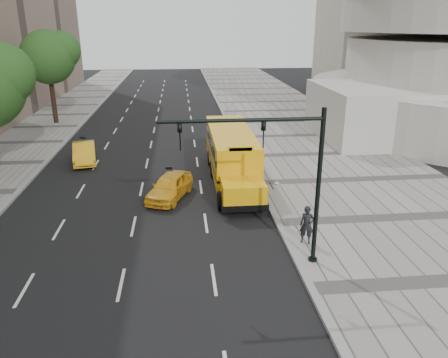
{
  "coord_description": "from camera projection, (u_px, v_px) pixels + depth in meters",
  "views": [
    {
      "loc": [
        1.44,
        -24.39,
        9.29
      ],
      "look_at": [
        3.5,
        -4.0,
        1.9
      ],
      "focal_mm": 35.0,
      "sensor_mm": 36.0,
      "label": 1
    }
  ],
  "objects": [
    {
      "name": "traffic_signal",
      "position": [
        283.0,
        170.0,
        16.3
      ],
      "size": [
        6.18,
        0.36,
        6.4
      ],
      "color": "black",
      "rests_on": "ground"
    },
    {
      "name": "pedestrian",
      "position": [
        307.0,
        225.0,
        18.91
      ],
      "size": [
        0.72,
        0.58,
        1.71
      ],
      "primitive_type": "imported",
      "rotation": [
        0.0,
        0.0,
        -0.31
      ],
      "color": "black",
      "rests_on": "sidewalk_museum"
    },
    {
      "name": "sidewalk_museum",
      "position": [
        354.0,
        180.0,
        26.95
      ],
      "size": [
        12.0,
        140.0,
        0.15
      ],
      "primitive_type": "cube",
      "color": "gray",
      "rests_on": "ground"
    },
    {
      "name": "taxi_near",
      "position": [
        170.0,
        186.0,
        24.22
      ],
      "size": [
        2.96,
        4.34,
        1.37
      ],
      "primitive_type": "imported",
      "rotation": [
        0.0,
        0.0,
        -0.37
      ],
      "color": "gold",
      "rests_on": "ground"
    },
    {
      "name": "tree_c",
      "position": [
        49.0,
        57.0,
        39.99
      ],
      "size": [
        5.51,
        4.9,
        8.71
      ],
      "color": "black",
      "rests_on": "ground"
    },
    {
      "name": "school_bus",
      "position": [
        231.0,
        151.0,
        27.02
      ],
      "size": [
        2.96,
        11.56,
        3.19
      ],
      "color": "#FCB20C",
      "rests_on": "ground"
    },
    {
      "name": "curb_museum",
      "position": [
        258.0,
        184.0,
        26.38
      ],
      "size": [
        0.3,
        140.0,
        0.15
      ],
      "primitive_type": "cube",
      "color": "gray",
      "rests_on": "ground"
    },
    {
      "name": "curb_far",
      "position": [
        18.0,
        192.0,
        25.06
      ],
      "size": [
        0.3,
        140.0,
        0.15
      ],
      "primitive_type": "cube",
      "color": "gray",
      "rests_on": "ground"
    },
    {
      "name": "taxi_far",
      "position": [
        84.0,
        153.0,
        30.42
      ],
      "size": [
        2.23,
        4.38,
        1.38
      ],
      "primitive_type": "imported",
      "rotation": [
        0.0,
        0.0,
        0.19
      ],
      "color": "gold",
      "rests_on": "ground"
    },
    {
      "name": "ground",
      "position": [
        159.0,
        188.0,
        25.84
      ],
      "size": [
        140.0,
        140.0,
        0.0
      ],
      "primitive_type": "plane",
      "color": "black",
      "rests_on": "ground"
    }
  ]
}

